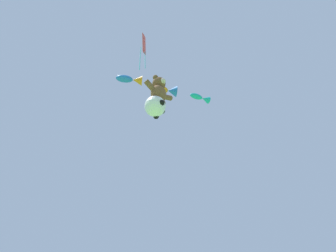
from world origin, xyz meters
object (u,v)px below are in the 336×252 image
fish_kite_teal (201,98)px  teddy_bear_kite (159,91)px  fish_kite_tangerine (166,90)px  soccer_ball_kite (155,107)px  diamond_kite (144,46)px  fish_kite_cobalt (131,80)px

fish_kite_teal → teddy_bear_kite: bearing=179.2°
fish_kite_tangerine → teddy_bear_kite: bearing=-148.0°
teddy_bear_kite → fish_kite_teal: bearing=-0.8°
teddy_bear_kite → fish_kite_teal: size_ratio=1.31×
soccer_ball_kite → diamond_kite: 3.34m
fish_kite_teal → fish_kite_tangerine: (-2.51, 0.93, -0.38)m
fish_kite_teal → fish_kite_cobalt: bearing=159.8°
soccer_ball_kite → fish_kite_cobalt: fish_kite_cobalt is taller
fish_kite_tangerine → diamond_kite: diamond_kite is taller
teddy_bear_kite → fish_kite_cobalt: size_ratio=1.24×
fish_kite_tangerine → fish_kite_cobalt: 2.40m
fish_kite_tangerine → diamond_kite: 3.64m
fish_kite_tangerine → diamond_kite: bearing=-152.9°
teddy_bear_kite → fish_kite_tangerine: 2.39m
teddy_bear_kite → diamond_kite: 2.45m
fish_kite_teal → soccer_ball_kite: bearing=-179.2°
teddy_bear_kite → fish_kite_teal: fish_kite_teal is taller
diamond_kite → fish_kite_cobalt: bearing=68.4°
fish_kite_teal → diamond_kite: bearing=-172.8°
teddy_bear_kite → diamond_kite: size_ratio=0.67×
fish_kite_tangerine → fish_kite_cobalt: bearing=160.0°
teddy_bear_kite → fish_kite_teal: 4.44m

